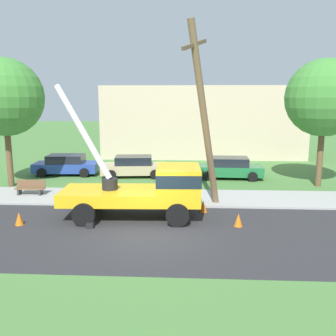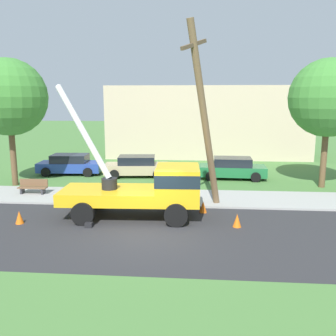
{
  "view_description": "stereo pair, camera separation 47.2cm",
  "coord_description": "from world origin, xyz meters",
  "px_view_note": "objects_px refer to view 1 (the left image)",
  "views": [
    {
      "loc": [
        1.51,
        -13.95,
        5.35
      ],
      "look_at": [
        0.59,
        3.29,
        2.06
      ],
      "focal_mm": 39.42,
      "sensor_mm": 36.0,
      "label": 1
    },
    {
      "loc": [
        1.98,
        -13.92,
        5.35
      ],
      "look_at": [
        0.59,
        3.29,
        2.06
      ],
      "focal_mm": 39.42,
      "sensor_mm": 36.0,
      "label": 2
    }
  ],
  "objects_px": {
    "utility_truck": "(149,187)",
    "parked_sedan_tan": "(134,166)",
    "leaning_utility_pole": "(204,117)",
    "traffic_cone_behind": "(19,219)",
    "park_bench": "(30,188)",
    "traffic_cone_curbside": "(203,206)",
    "roadside_tree_near": "(4,97)",
    "parked_sedan_blue": "(66,165)",
    "traffic_cone_ahead": "(238,220)",
    "roadside_tree_far": "(324,98)",
    "parked_sedan_green": "(229,168)"
  },
  "relations": [
    {
      "from": "leaning_utility_pole",
      "to": "roadside_tree_near",
      "type": "height_order",
      "value": "leaning_utility_pole"
    },
    {
      "from": "parked_sedan_blue",
      "to": "roadside_tree_near",
      "type": "xyz_separation_m",
      "value": [
        -2.3,
        -3.54,
        4.67
      ]
    },
    {
      "from": "leaning_utility_pole",
      "to": "traffic_cone_behind",
      "type": "bearing_deg",
      "value": -161.91
    },
    {
      "from": "roadside_tree_far",
      "to": "parked_sedan_tan",
      "type": "bearing_deg",
      "value": 169.33
    },
    {
      "from": "utility_truck",
      "to": "traffic_cone_ahead",
      "type": "bearing_deg",
      "value": -14.69
    },
    {
      "from": "leaning_utility_pole",
      "to": "traffic_cone_curbside",
      "type": "distance_m",
      "value": 4.21
    },
    {
      "from": "roadside_tree_far",
      "to": "utility_truck",
      "type": "bearing_deg",
      "value": -146.05
    },
    {
      "from": "utility_truck",
      "to": "traffic_cone_curbside",
      "type": "relative_size",
      "value": 12.23
    },
    {
      "from": "traffic_cone_curbside",
      "to": "roadside_tree_near",
      "type": "distance_m",
      "value": 13.53
    },
    {
      "from": "utility_truck",
      "to": "traffic_cone_behind",
      "type": "height_order",
      "value": "utility_truck"
    },
    {
      "from": "park_bench",
      "to": "roadside_tree_near",
      "type": "xyz_separation_m",
      "value": [
        -2.2,
        2.28,
        4.92
      ]
    },
    {
      "from": "leaning_utility_pole",
      "to": "park_bench",
      "type": "bearing_deg",
      "value": 167.71
    },
    {
      "from": "park_bench",
      "to": "roadside_tree_near",
      "type": "bearing_deg",
      "value": 133.96
    },
    {
      "from": "leaning_utility_pole",
      "to": "traffic_cone_behind",
      "type": "distance_m",
      "value": 9.33
    },
    {
      "from": "traffic_cone_behind",
      "to": "roadside_tree_far",
      "type": "bearing_deg",
      "value": 27.45
    },
    {
      "from": "parked_sedan_tan",
      "to": "parked_sedan_blue",
      "type": "bearing_deg",
      "value": 175.94
    },
    {
      "from": "leaning_utility_pole",
      "to": "traffic_cone_behind",
      "type": "height_order",
      "value": "leaning_utility_pole"
    },
    {
      "from": "traffic_cone_curbside",
      "to": "roadside_tree_near",
      "type": "bearing_deg",
      "value": 157.99
    },
    {
      "from": "traffic_cone_ahead",
      "to": "roadside_tree_far",
      "type": "xyz_separation_m",
      "value": [
        5.87,
        7.57,
        5.06
      ]
    },
    {
      "from": "traffic_cone_ahead",
      "to": "roadside_tree_far",
      "type": "height_order",
      "value": "roadside_tree_far"
    },
    {
      "from": "utility_truck",
      "to": "traffic_cone_curbside",
      "type": "bearing_deg",
      "value": 19.55
    },
    {
      "from": "parked_sedan_blue",
      "to": "roadside_tree_far",
      "type": "bearing_deg",
      "value": -8.76
    },
    {
      "from": "traffic_cone_curbside",
      "to": "traffic_cone_behind",
      "type": "bearing_deg",
      "value": -164.38
    },
    {
      "from": "traffic_cone_curbside",
      "to": "parked_sedan_green",
      "type": "bearing_deg",
      "value": 75.09
    },
    {
      "from": "leaning_utility_pole",
      "to": "park_bench",
      "type": "relative_size",
      "value": 5.45
    },
    {
      "from": "roadside_tree_near",
      "to": "leaning_utility_pole",
      "type": "bearing_deg",
      "value": -20.46
    },
    {
      "from": "leaning_utility_pole",
      "to": "traffic_cone_ahead",
      "type": "relative_size",
      "value": 15.58
    },
    {
      "from": "roadside_tree_far",
      "to": "parked_sedan_blue",
      "type": "bearing_deg",
      "value": 171.24
    },
    {
      "from": "parked_sedan_tan",
      "to": "roadside_tree_near",
      "type": "height_order",
      "value": "roadside_tree_near"
    },
    {
      "from": "utility_truck",
      "to": "parked_sedan_green",
      "type": "xyz_separation_m",
      "value": [
        4.51,
        8.57,
        -0.7
      ]
    },
    {
      "from": "parked_sedan_green",
      "to": "roadside_tree_near",
      "type": "xyz_separation_m",
      "value": [
        -13.66,
        -2.99,
        4.67
      ]
    },
    {
      "from": "utility_truck",
      "to": "park_bench",
      "type": "xyz_separation_m",
      "value": [
        -6.95,
        3.29,
        -0.95
      ]
    },
    {
      "from": "leaning_utility_pole",
      "to": "parked_sedan_tan",
      "type": "bearing_deg",
      "value": 120.62
    },
    {
      "from": "traffic_cone_ahead",
      "to": "traffic_cone_behind",
      "type": "bearing_deg",
      "value": -177.98
    },
    {
      "from": "parked_sedan_tan",
      "to": "utility_truck",
      "type": "bearing_deg",
      "value": -77.13
    },
    {
      "from": "parked_sedan_blue",
      "to": "traffic_cone_ahead",
      "type": "bearing_deg",
      "value": -43.37
    },
    {
      "from": "roadside_tree_near",
      "to": "roadside_tree_far",
      "type": "bearing_deg",
      "value": 2.99
    },
    {
      "from": "traffic_cone_curbside",
      "to": "park_bench",
      "type": "relative_size",
      "value": 0.35
    },
    {
      "from": "utility_truck",
      "to": "traffic_cone_ahead",
      "type": "distance_m",
      "value": 4.16
    },
    {
      "from": "leaning_utility_pole",
      "to": "parked_sedan_blue",
      "type": "distance_m",
      "value": 12.75
    },
    {
      "from": "traffic_cone_behind",
      "to": "parked_sedan_blue",
      "type": "bearing_deg",
      "value": 97.53
    },
    {
      "from": "leaning_utility_pole",
      "to": "roadside_tree_far",
      "type": "relative_size",
      "value": 1.14
    },
    {
      "from": "leaning_utility_pole",
      "to": "parked_sedan_tan",
      "type": "distance_m",
      "value": 9.52
    },
    {
      "from": "traffic_cone_ahead",
      "to": "traffic_cone_curbside",
      "type": "relative_size",
      "value": 1.0
    },
    {
      "from": "parked_sedan_green",
      "to": "utility_truck",
      "type": "bearing_deg",
      "value": -117.78
    },
    {
      "from": "utility_truck",
      "to": "parked_sedan_tan",
      "type": "relative_size",
      "value": 1.5
    },
    {
      "from": "roadside_tree_far",
      "to": "traffic_cone_curbside",
      "type": "bearing_deg",
      "value": -142.01
    },
    {
      "from": "traffic_cone_curbside",
      "to": "roadside_tree_near",
      "type": "relative_size",
      "value": 0.07
    },
    {
      "from": "utility_truck",
      "to": "park_bench",
      "type": "height_order",
      "value": "utility_truck"
    },
    {
      "from": "park_bench",
      "to": "roadside_tree_near",
      "type": "distance_m",
      "value": 5.85
    }
  ]
}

